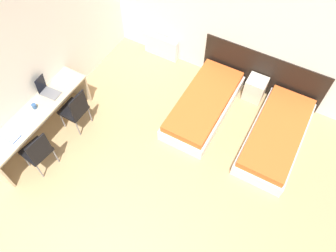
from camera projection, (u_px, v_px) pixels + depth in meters
name	position (u px, v px, depth m)	size (l,w,h in m)	color
wall_back	(223.00, 20.00, 6.00)	(5.64, 0.05, 2.70)	white
wall_left	(40.00, 53.00, 5.51)	(0.05, 5.55, 2.70)	white
headboard_panel	(262.00, 73.00, 6.43)	(2.46, 0.03, 0.96)	black
bed_near_window	(204.00, 105.00, 6.35)	(0.90, 2.04, 0.40)	silver
bed_near_door	(276.00, 136.00, 5.95)	(0.90, 2.04, 0.40)	silver
nightstand	(255.00, 89.00, 6.52)	(0.38, 0.36, 0.49)	beige
radiator	(161.00, 47.00, 7.19)	(0.78, 0.12, 0.51)	silver
desk	(38.00, 117.00, 5.71)	(0.50, 2.20, 0.73)	#C6B28E
chair_near_laptop	(75.00, 109.00, 5.88)	(0.43, 0.43, 0.94)	black
chair_near_notebook	(38.00, 151.00, 5.39)	(0.47, 0.47, 0.94)	black
laptop	(47.00, 90.00, 5.77)	(0.36, 0.24, 0.35)	slate
open_notebook	(10.00, 136.00, 5.30)	(0.30, 0.19, 0.02)	#1E4793
mug	(34.00, 106.00, 5.60)	(0.08, 0.08, 0.09)	#2D5184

